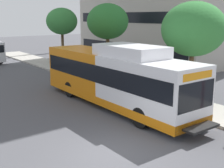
{
  "coord_description": "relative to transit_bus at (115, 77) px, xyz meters",
  "views": [
    {
      "loc": [
        -6.27,
        -8.34,
        5.13
      ],
      "look_at": [
        2.87,
        3.87,
        1.6
      ],
      "focal_mm": 47.05,
      "sensor_mm": 36.0,
      "label": 1
    }
  ],
  "objects": [
    {
      "name": "ground_plane",
      "position": [
        -3.74,
        3.21,
        -1.7
      ],
      "size": [
        120.0,
        120.0,
        0.0
      ],
      "primitive_type": "plane",
      "color": "#4C4C51"
    },
    {
      "name": "street_tree_mid_block",
      "position": [
        3.99,
        6.16,
        3.0
      ],
      "size": [
        3.31,
        3.31,
        6.0
      ],
      "color": "#4C3823",
      "rests_on": "sidewalk_curb"
    },
    {
      "name": "sidewalk_curb",
      "position": [
        3.26,
        1.21,
        -1.63
      ],
      "size": [
        3.0,
        56.0,
        0.14
      ],
      "primitive_type": "cube",
      "color": "#A8A399",
      "rests_on": "ground"
    },
    {
      "name": "transit_bus",
      "position": [
        0.0,
        0.0,
        0.0
      ],
      "size": [
        2.58,
        12.25,
        3.65
      ],
      "color": "white",
      "rests_on": "ground"
    },
    {
      "name": "street_tree_far_block",
      "position": [
        4.38,
        14.76,
        2.9
      ],
      "size": [
        3.2,
        3.2,
        5.85
      ],
      "color": "#4C3823",
      "rests_on": "sidewalk_curb"
    },
    {
      "name": "street_tree_near_stop",
      "position": [
        4.39,
        -1.92,
        2.67
      ],
      "size": [
        3.79,
        3.79,
        5.86
      ],
      "color": "#4C3823",
      "rests_on": "sidewalk_curb"
    }
  ]
}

